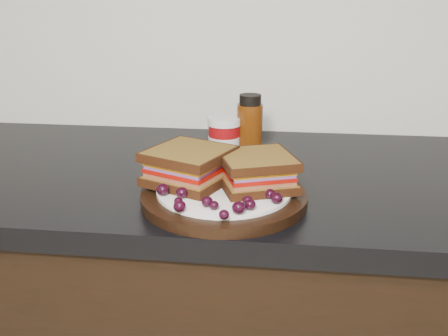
% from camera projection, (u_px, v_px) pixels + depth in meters
% --- Properties ---
extents(countertop, '(3.98, 0.60, 0.04)m').
position_uv_depth(countertop, '(222.00, 178.00, 1.00)').
color(countertop, black).
rests_on(countertop, base_cabinets).
extents(plate, '(0.28, 0.28, 0.02)m').
position_uv_depth(plate, '(224.00, 196.00, 0.84)').
color(plate, black).
rests_on(plate, countertop).
extents(sandwich_left, '(0.17, 0.17, 0.06)m').
position_uv_depth(sandwich_left, '(189.00, 166.00, 0.86)').
color(sandwich_left, brown).
rests_on(sandwich_left, plate).
extents(sandwich_right, '(0.15, 0.15, 0.05)m').
position_uv_depth(sandwich_right, '(257.00, 171.00, 0.84)').
color(sandwich_right, brown).
rests_on(sandwich_right, plate).
extents(grape_0, '(0.02, 0.02, 0.02)m').
position_uv_depth(grape_0, '(163.00, 190.00, 0.80)').
color(grape_0, black).
rests_on(grape_0, plate).
extents(grape_1, '(0.02, 0.02, 0.02)m').
position_uv_depth(grape_1, '(182.00, 193.00, 0.79)').
color(grape_1, black).
rests_on(grape_1, plate).
extents(grape_2, '(0.01, 0.01, 0.01)m').
position_uv_depth(grape_2, '(178.00, 201.00, 0.77)').
color(grape_2, black).
rests_on(grape_2, plate).
extents(grape_3, '(0.02, 0.02, 0.02)m').
position_uv_depth(grape_3, '(180.00, 206.00, 0.74)').
color(grape_3, black).
rests_on(grape_3, plate).
extents(grape_4, '(0.02, 0.02, 0.02)m').
position_uv_depth(grape_4, '(207.00, 202.00, 0.76)').
color(grape_4, black).
rests_on(grape_4, plate).
extents(grape_5, '(0.01, 0.01, 0.01)m').
position_uv_depth(grape_5, '(214.00, 205.00, 0.75)').
color(grape_5, black).
rests_on(grape_5, plate).
extents(grape_6, '(0.02, 0.02, 0.01)m').
position_uv_depth(grape_6, '(224.00, 215.00, 0.72)').
color(grape_6, black).
rests_on(grape_6, plate).
extents(grape_7, '(0.02, 0.02, 0.02)m').
position_uv_depth(grape_7, '(239.00, 208.00, 0.74)').
color(grape_7, black).
rests_on(grape_7, plate).
extents(grape_8, '(0.02, 0.02, 0.02)m').
position_uv_depth(grape_8, '(250.00, 205.00, 0.75)').
color(grape_8, black).
rests_on(grape_8, plate).
extents(grape_9, '(0.02, 0.02, 0.02)m').
position_uv_depth(grape_9, '(248.00, 201.00, 0.77)').
color(grape_9, black).
rests_on(grape_9, plate).
extents(grape_10, '(0.02, 0.02, 0.02)m').
position_uv_depth(grape_10, '(277.00, 198.00, 0.77)').
color(grape_10, black).
rests_on(grape_10, plate).
extents(grape_11, '(0.02, 0.02, 0.02)m').
position_uv_depth(grape_11, '(270.00, 194.00, 0.79)').
color(grape_11, black).
rests_on(grape_11, plate).
extents(grape_12, '(0.02, 0.02, 0.02)m').
position_uv_depth(grape_12, '(278.00, 191.00, 0.80)').
color(grape_12, black).
rests_on(grape_12, plate).
extents(grape_13, '(0.02, 0.02, 0.02)m').
position_uv_depth(grape_13, '(280.00, 184.00, 0.83)').
color(grape_13, black).
rests_on(grape_13, plate).
extents(grape_14, '(0.02, 0.02, 0.02)m').
position_uv_depth(grape_14, '(275.00, 178.00, 0.86)').
color(grape_14, black).
rests_on(grape_14, plate).
extents(grape_15, '(0.02, 0.02, 0.02)m').
position_uv_depth(grape_15, '(256.00, 181.00, 0.85)').
color(grape_15, black).
rests_on(grape_15, plate).
extents(grape_16, '(0.02, 0.02, 0.01)m').
position_uv_depth(grape_16, '(207.00, 171.00, 0.89)').
color(grape_16, black).
rests_on(grape_16, plate).
extents(grape_17, '(0.02, 0.02, 0.02)m').
position_uv_depth(grape_17, '(199.00, 174.00, 0.88)').
color(grape_17, black).
rests_on(grape_17, plate).
extents(grape_18, '(0.02, 0.02, 0.02)m').
position_uv_depth(grape_18, '(184.00, 175.00, 0.87)').
color(grape_18, black).
rests_on(grape_18, plate).
extents(grape_19, '(0.02, 0.02, 0.02)m').
position_uv_depth(grape_19, '(179.00, 176.00, 0.86)').
color(grape_19, black).
rests_on(grape_19, plate).
extents(grape_20, '(0.02, 0.02, 0.02)m').
position_uv_depth(grape_20, '(190.00, 183.00, 0.84)').
color(grape_20, black).
rests_on(grape_20, plate).
extents(grape_21, '(0.02, 0.02, 0.02)m').
position_uv_depth(grape_21, '(181.00, 186.00, 0.82)').
color(grape_21, black).
rests_on(grape_21, plate).
extents(grape_22, '(0.02, 0.02, 0.02)m').
position_uv_depth(grape_22, '(193.00, 177.00, 0.86)').
color(grape_22, black).
rests_on(grape_22, plate).
extents(grape_23, '(0.02, 0.02, 0.02)m').
position_uv_depth(grape_23, '(180.00, 174.00, 0.88)').
color(grape_23, black).
rests_on(grape_23, plate).
extents(grape_24, '(0.02, 0.02, 0.02)m').
position_uv_depth(grape_24, '(186.00, 181.00, 0.84)').
color(grape_24, black).
rests_on(grape_24, plate).
extents(condiment_jar, '(0.08, 0.08, 0.10)m').
position_uv_depth(condiment_jar, '(224.00, 141.00, 1.01)').
color(condiment_jar, maroon).
rests_on(condiment_jar, countertop).
extents(oil_bottle, '(0.06, 0.06, 0.14)m').
position_uv_depth(oil_bottle, '(250.00, 130.00, 1.00)').
color(oil_bottle, '#4E2307').
rests_on(oil_bottle, countertop).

